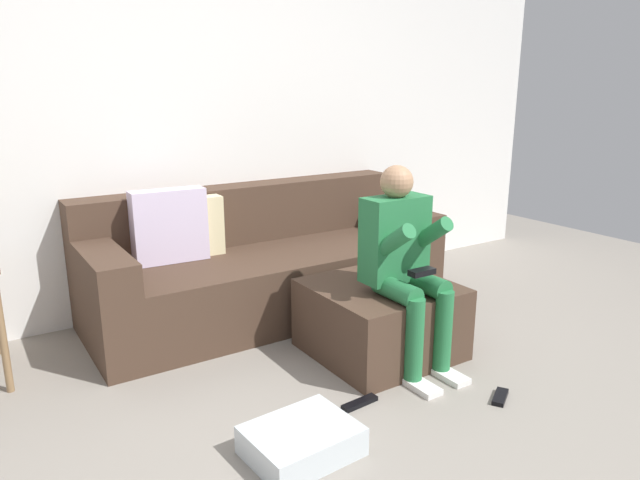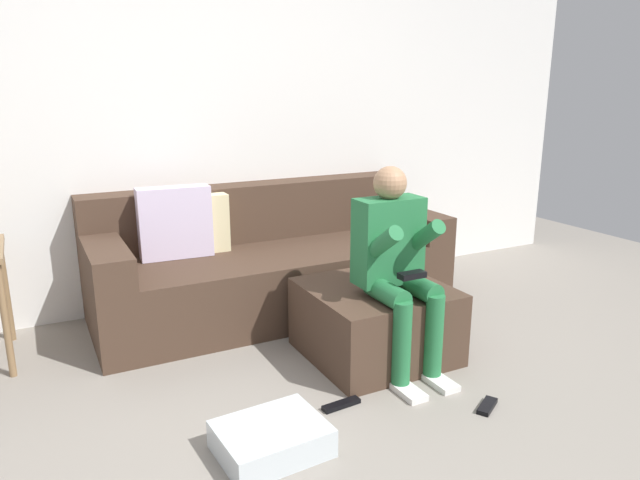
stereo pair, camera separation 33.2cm
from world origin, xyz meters
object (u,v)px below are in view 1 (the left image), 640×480
(storage_bin, at_px, (302,441))
(remote_near_ottoman, at_px, (500,397))
(ottoman, at_px, (380,319))
(couch_sectional, at_px, (261,265))
(person_seated, at_px, (404,257))
(remote_by_storage_bin, at_px, (360,403))

(storage_bin, xyz_separation_m, remote_near_ottoman, (1.03, -0.15, -0.05))
(ottoman, height_order, remote_near_ottoman, ottoman)
(couch_sectional, xyz_separation_m, remote_near_ottoman, (0.43, -1.65, -0.31))
(person_seated, xyz_separation_m, remote_by_storage_bin, (-0.44, -0.23, -0.59))
(remote_by_storage_bin, bearing_deg, ottoman, 38.06)
(ottoman, xyz_separation_m, person_seated, (0.01, -0.17, 0.40))
(ottoman, height_order, remote_by_storage_bin, ottoman)
(ottoman, height_order, person_seated, person_seated)
(couch_sectional, distance_m, ottoman, 0.97)
(ottoman, distance_m, storage_bin, 1.04)
(storage_bin, height_order, remote_by_storage_bin, storage_bin)
(couch_sectional, relative_size, ottoman, 3.14)
(couch_sectional, bearing_deg, person_seated, -76.08)
(remote_by_storage_bin, bearing_deg, couch_sectional, 78.29)
(ottoman, bearing_deg, remote_by_storage_bin, -137.71)
(person_seated, xyz_separation_m, storage_bin, (-0.87, -0.40, -0.54))
(person_seated, bearing_deg, ottoman, 92.96)
(remote_near_ottoman, distance_m, remote_by_storage_bin, 0.68)
(person_seated, xyz_separation_m, remote_near_ottoman, (0.16, -0.55, -0.59))
(ottoman, bearing_deg, storage_bin, -146.56)
(person_seated, bearing_deg, storage_bin, -155.29)
(couch_sectional, relative_size, storage_bin, 5.32)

